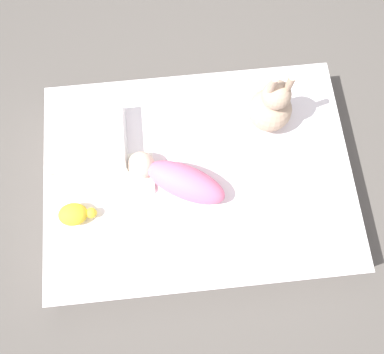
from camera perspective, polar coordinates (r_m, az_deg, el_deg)
The scene contains 7 objects.
ground_plane at distance 2.04m, azimuth 0.82°, elevation -1.24°, with size 12.00×12.00×0.00m, color #514C47.
bed_mattress at distance 1.93m, azimuth 0.87°, elevation -0.41°, with size 1.50×1.10×0.22m.
burp_cloth at distance 1.84m, azimuth -8.55°, elevation 0.50°, with size 0.17×0.21×0.02m.
swaddled_baby at distance 1.75m, azimuth -2.26°, elevation -0.29°, with size 0.47×0.34×0.14m.
pillow at distance 1.90m, azimuth -15.49°, elevation 5.34°, with size 0.36×0.33×0.11m.
bunny_plush at distance 1.85m, azimuth 11.96°, elevation 10.42°, with size 0.21×0.21×0.40m.
turtle_plush at distance 1.82m, azimuth -17.44°, elevation -5.43°, with size 0.18×0.11×0.09m.
Camera 1 is at (-0.08, -0.52, 1.97)m, focal length 35.00 mm.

